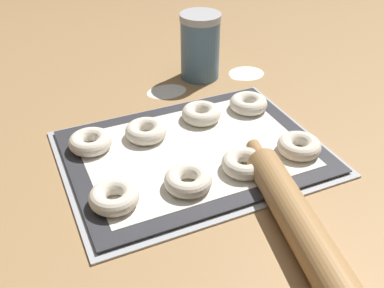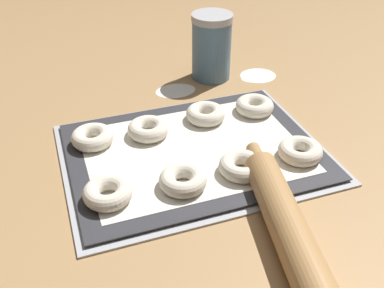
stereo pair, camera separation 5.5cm
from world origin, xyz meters
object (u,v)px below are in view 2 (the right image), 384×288
(rolling_pin, at_px, (292,238))
(flour_canister, at_px, (211,47))
(bagel_front_far_left, at_px, (108,193))
(bagel_front_mid_right, at_px, (242,166))
(bagel_back_mid_left, at_px, (148,129))
(bagel_back_far_left, at_px, (93,137))
(bagel_front_mid_left, at_px, (183,180))
(baking_tray, at_px, (192,153))
(bagel_back_far_right, at_px, (255,106))
(bagel_front_far_right, at_px, (300,151))
(bagel_back_mid_right, at_px, (206,114))

(rolling_pin, bearing_deg, flour_canister, 80.15)
(bagel_front_far_left, xyz_separation_m, bagel_front_mid_right, (0.23, -0.01, 0.00))
(bagel_back_mid_left, xyz_separation_m, flour_canister, (0.21, 0.22, 0.05))
(bagel_back_far_left, bearing_deg, rolling_pin, -57.58)
(bagel_front_mid_left, xyz_separation_m, flour_canister, (0.20, 0.38, 0.05))
(bagel_front_mid_right, height_order, bagel_back_far_left, same)
(baking_tray, height_order, bagel_back_far_right, bagel_back_far_right)
(bagel_front_far_left, bearing_deg, bagel_back_mid_left, 55.65)
(bagel_front_far_left, relative_size, bagel_front_far_right, 1.00)
(bagel_front_far_right, xyz_separation_m, bagel_back_far_right, (-0.01, 0.17, 0.00))
(baking_tray, distance_m, bagel_front_far_left, 0.19)
(bagel_back_far_right, xyz_separation_m, flour_canister, (-0.02, 0.20, 0.05))
(bagel_front_far_right, bearing_deg, bagel_back_mid_right, 122.72)
(bagel_back_mid_right, distance_m, bagel_back_far_right, 0.11)
(bagel_front_far_right, bearing_deg, bagel_front_mid_right, -177.44)
(bagel_back_mid_right, xyz_separation_m, bagel_back_far_right, (0.11, -0.00, 0.00))
(bagel_back_far_left, distance_m, bagel_back_far_right, 0.34)
(baking_tray, distance_m, rolling_pin, 0.27)
(baking_tray, relative_size, bagel_back_mid_right, 5.97)
(bagel_back_mid_left, height_order, bagel_back_mid_right, same)
(bagel_front_mid_right, bearing_deg, bagel_back_far_right, 58.07)
(baking_tray, distance_m, bagel_back_far_left, 0.19)
(bagel_back_mid_left, relative_size, rolling_pin, 0.18)
(baking_tray, height_order, bagel_back_far_left, bagel_back_far_left)
(bagel_front_far_left, xyz_separation_m, bagel_back_far_left, (0.00, 0.17, 0.00))
(bagel_front_mid_right, height_order, bagel_back_mid_left, same)
(rolling_pin, bearing_deg, bagel_back_mid_right, 88.87)
(baking_tray, height_order, flour_canister, flour_canister)
(baking_tray, height_order, rolling_pin, rolling_pin)
(bagel_back_far_left, bearing_deg, flour_canister, 33.01)
(bagel_back_far_left, relative_size, bagel_back_mid_right, 1.00)
(baking_tray, height_order, bagel_front_far_left, bagel_front_far_left)
(bagel_front_mid_left, bearing_deg, flour_canister, 62.46)
(bagel_back_mid_right, distance_m, rolling_pin, 0.36)
(bagel_front_far_right, distance_m, bagel_back_mid_right, 0.21)
(bagel_back_far_right, height_order, rolling_pin, rolling_pin)
(bagel_front_mid_left, height_order, bagel_back_mid_right, same)
(bagel_front_far_left, distance_m, bagel_back_far_left, 0.17)
(bagel_front_far_left, distance_m, bagel_back_mid_left, 0.19)
(baking_tray, distance_m, bagel_front_far_right, 0.20)
(bagel_back_far_left, bearing_deg, bagel_back_mid_right, 2.12)
(bagel_front_far_right, xyz_separation_m, rolling_pin, (-0.12, -0.18, 0.00))
(bagel_back_mid_right, height_order, bagel_back_far_right, same)
(bagel_front_mid_left, relative_size, bagel_front_mid_right, 1.00)
(bagel_front_mid_left, bearing_deg, bagel_back_far_left, 124.23)
(bagel_back_mid_left, bearing_deg, flour_canister, 45.17)
(bagel_back_far_right, relative_size, flour_canister, 0.51)
(bagel_back_far_left, bearing_deg, bagel_front_mid_right, -37.50)
(bagel_back_far_left, bearing_deg, bagel_front_mid_left, -55.77)
(bagel_back_far_left, bearing_deg, bagel_back_far_right, 0.81)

